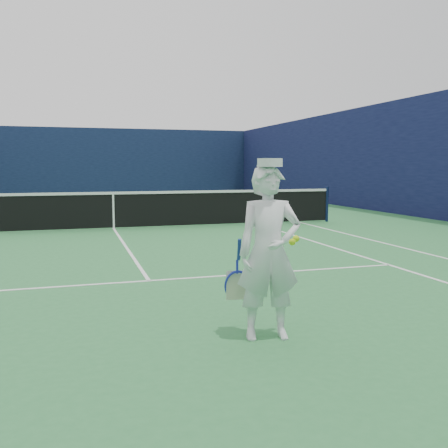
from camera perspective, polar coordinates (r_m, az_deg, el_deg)
The scene contains 5 objects.
ground at distance 13.76m, azimuth -12.47°, elevation -0.57°, with size 80.00×80.00×0.00m, color #2C743B.
court_markings at distance 13.76m, azimuth -12.47°, elevation -0.55°, with size 11.03×23.83×0.01m.
windscreen_fence at distance 13.66m, azimuth -12.68°, elevation 7.78°, with size 20.12×36.12×4.00m.
tennis_net at distance 13.70m, azimuth -12.53°, elevation 1.73°, with size 12.88×0.09×1.07m.
tennis_player at distance 4.86m, azimuth 5.14°, elevation -3.20°, with size 0.75×0.56×1.76m.
Camera 1 is at (-1.04, -13.62, 1.69)m, focal length 40.00 mm.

